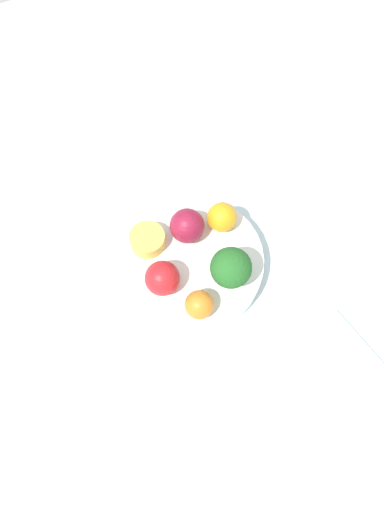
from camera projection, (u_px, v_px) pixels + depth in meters
ground_plane at (192, 273)px, 0.71m from camera, size 6.00×6.00×0.00m
table_surface at (192, 271)px, 0.70m from camera, size 1.20×1.20×0.02m
bowl at (192, 264)px, 0.68m from camera, size 0.19×0.19×0.03m
broccoli at (231, 268)px, 0.61m from camera, size 0.05×0.05×0.07m
apple_red at (187, 226)px, 0.66m from camera, size 0.05×0.05×0.05m
apple_green at (162, 278)px, 0.63m from camera, size 0.05×0.05×0.05m
orange_front at (222, 217)px, 0.66m from camera, size 0.04×0.04×0.04m
orange_back at (199, 305)px, 0.62m from camera, size 0.04×0.04×0.04m
small_cup at (148, 240)px, 0.66m from camera, size 0.05×0.05×0.02m
napkin at (337, 377)px, 0.63m from camera, size 0.16×0.15×0.01m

